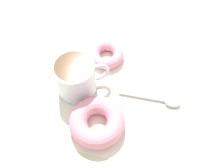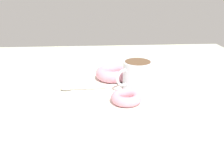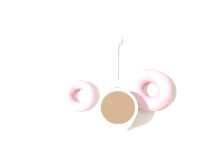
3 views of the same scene
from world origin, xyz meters
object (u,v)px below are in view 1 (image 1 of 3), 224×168
Objects in this scene: donut_far at (106,54)px; coffee_cup at (76,77)px; spoon at (163,102)px; donut_near_cup at (97,122)px.

coffee_cup is at bearing 156.37° from donut_far.
spoon is (0.37, -20.39, -4.15)cm from coffee_cup.
donut_near_cup is at bearing -140.62° from coffee_cup.
coffee_cup is 1.33× the size of donut_far.
donut_near_cup is 0.83× the size of spoon.
donut_far is 0.62× the size of spoon.
coffee_cup reaches higher than spoon.
donut_far reaches higher than spoon.
coffee_cup is 11.39cm from donut_near_cup.
donut_far is at bearing -23.63° from coffee_cup.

